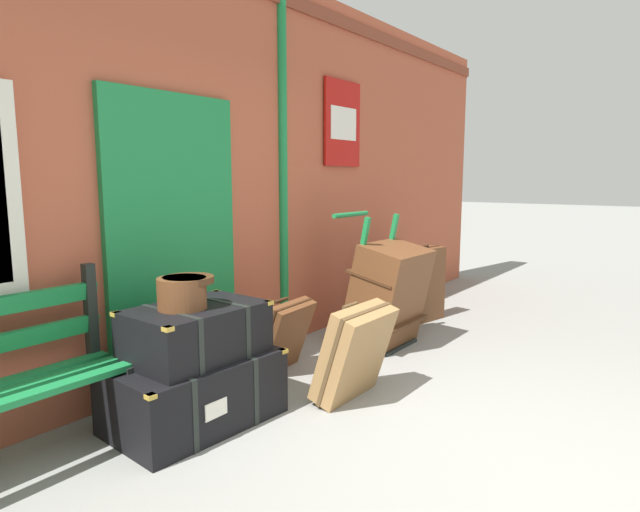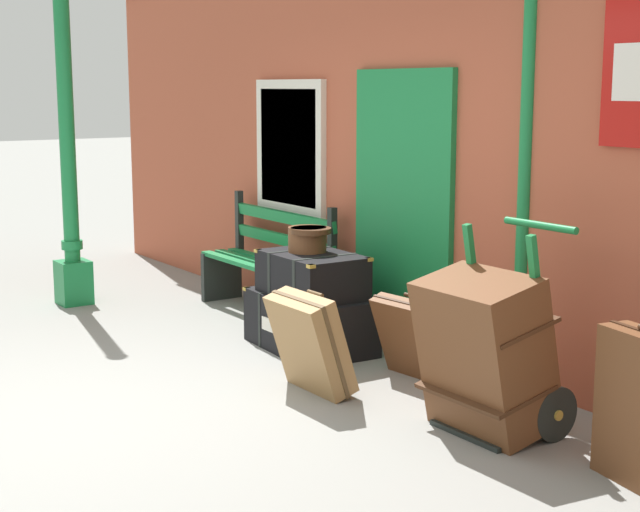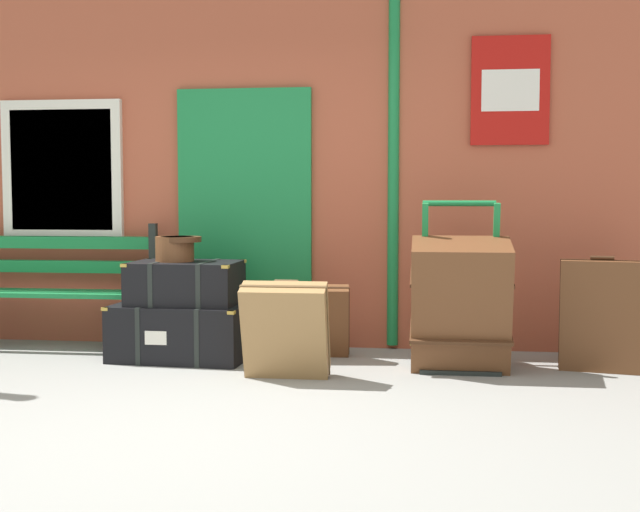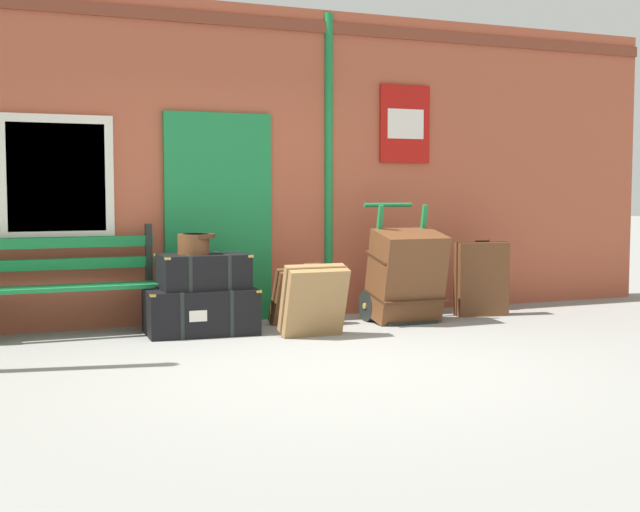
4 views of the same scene
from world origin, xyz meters
The scene contains 11 objects.
ground_plane centered at (0.00, 0.00, 0.00)m, with size 60.00×60.00×0.00m, color gray.
brick_facade centered at (-0.01, 2.60, 1.60)m, with size 10.40×0.35×3.20m.
platform_bench centered at (-1.61, 2.16, 0.44)m, with size 1.60×0.43×1.01m.
steamer_trunk_base centered at (-0.47, 1.83, 0.21)m, with size 1.05×0.72×0.43m.
steamer_trunk_middle centered at (-0.44, 1.83, 0.58)m, with size 0.82×0.57×0.33m.
round_hatbox centered at (-0.52, 1.84, 0.85)m, with size 0.35×0.31×0.19m.
porters_trolley centered at (1.60, 1.82, 0.27)m, with size 0.71×0.59×1.20m.
large_brown_trunk centered at (1.60, 1.65, 0.48)m, with size 0.70×0.61×0.95m.
suitcase_brown centered at (0.54, 1.96, 0.29)m, with size 0.51×0.35×0.59m.
suitcase_cream centered at (0.42, 1.23, 0.33)m, with size 0.58×0.38×0.67m.
suitcase_umber centered at (2.58, 1.79, 0.39)m, with size 0.58×0.30×0.82m.
Camera 3 is at (1.34, -4.16, 1.24)m, focal length 46.20 mm.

